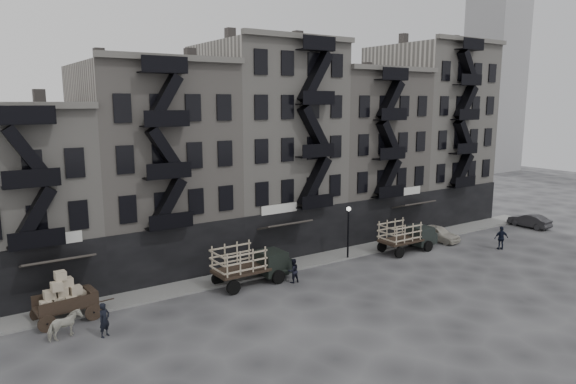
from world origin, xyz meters
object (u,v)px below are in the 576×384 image
pedestrian_mid (293,271)px  policeman (501,238)px  car_east (437,233)px  stake_truck_east (407,234)px  horse (65,325)px  wagon (63,293)px  car_far (529,221)px  pedestrian_west (104,320)px  stake_truck_west (251,261)px

pedestrian_mid → policeman: policeman is taller
policeman → car_east: bearing=-35.4°
stake_truck_east → car_east: size_ratio=1.31×
stake_truck_east → policeman: 8.16m
horse → wagon: bearing=-28.7°
horse → policeman: policeman is taller
car_east → pedestrian_mid: size_ratio=2.42×
wagon → car_east: 31.40m
horse → car_far: bearing=-108.5°
car_east → pedestrian_mid: bearing=179.0°
car_east → stake_truck_east: bearing=-177.3°
pedestrian_mid → stake_truck_east: bearing=-175.3°
wagon → pedestrian_west: size_ratio=1.93×
wagon → stake_truck_west: bearing=-7.7°
wagon → stake_truck_east: size_ratio=0.67×
horse → stake_truck_east: size_ratio=0.32×
stake_truck_west → policeman: (21.78, -4.54, -0.62)m
stake_truck_east → car_far: (16.43, -0.89, -0.86)m
horse → wagon: size_ratio=0.48×
stake_truck_east → car_east: 4.88m
car_far → pedestrian_mid: bearing=-0.2°
horse → pedestrian_mid: (14.87, 0.33, 0.12)m
car_far → pedestrian_mid: 28.60m
car_far → pedestrian_west: size_ratio=2.17×
car_east → pedestrian_west: bearing=178.9°
policeman → car_far: bearing=-132.5°
car_east → policeman: policeman is taller
horse → stake_truck_west: bearing=-101.0°
wagon → pedestrian_mid: size_ratio=2.12×
pedestrian_mid → car_far: bearing=-179.5°
pedestrian_mid → policeman: bearing=171.2°
stake_truck_east → policeman: stake_truck_east is taller
horse → pedestrian_west: 2.05m
horse → pedestrian_mid: pedestrian_mid is taller
stake_truck_east → policeman: (7.07, -4.04, -0.53)m
stake_truck_west → pedestrian_mid: 3.01m
pedestrian_west → horse: bearing=122.2°
stake_truck_west → wagon: bearing=175.9°
wagon → pedestrian_mid: bearing=-12.7°
stake_truck_west → stake_truck_east: (14.71, -0.50, -0.09)m
horse → pedestrian_west: pedestrian_west is taller
wagon → car_east: wagon is taller
wagon → policeman: (33.70, -5.14, -0.68)m
stake_truck_east → pedestrian_west: stake_truck_east is taller
wagon → stake_truck_west: wagon is taller
car_east → policeman: 5.36m
policeman → wagon: bearing=20.3°
pedestrian_west → pedestrian_mid: pedestrian_west is taller
stake_truck_west → car_east: bearing=-0.3°
wagon → car_east: (31.38, -0.31, -0.98)m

